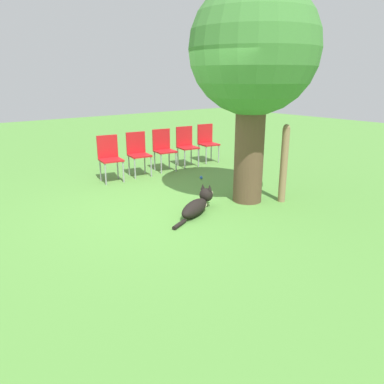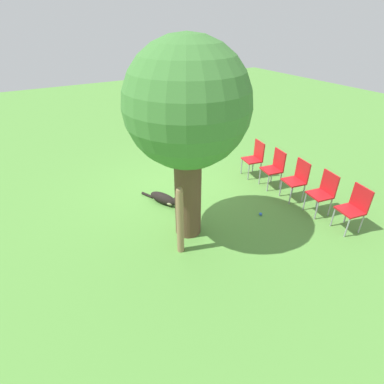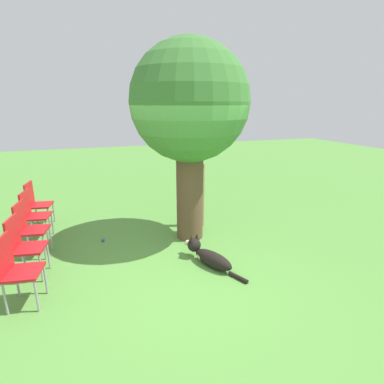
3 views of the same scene
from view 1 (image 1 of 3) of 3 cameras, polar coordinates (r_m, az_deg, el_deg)
ground_plane at (r=6.31m, az=-2.81°, el=-2.55°), size 30.00×30.00×0.00m
oak_tree at (r=6.45m, az=9.36°, el=20.04°), size 2.10×2.10×3.61m
dog at (r=6.05m, az=0.85°, el=-2.01°), size 0.64×1.22×0.41m
fence_post at (r=6.68m, az=13.83°, el=4.24°), size 0.13×0.13×1.37m
red_chair_0 at (r=8.05m, az=-12.46°, el=5.51°), size 0.49×0.50×0.96m
red_chair_1 at (r=8.41m, az=-8.24°, el=6.23°), size 0.49×0.50×0.96m
red_chair_2 at (r=8.82m, az=-4.39°, el=6.86°), size 0.49×0.50×0.96m
red_chair_3 at (r=9.26m, az=-0.87°, el=7.40°), size 0.49×0.50×0.96m
red_chair_4 at (r=9.73m, az=2.32°, el=7.87°), size 0.49×0.50×0.96m
tennis_ball at (r=8.12m, az=1.42°, el=2.23°), size 0.07×0.07×0.07m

